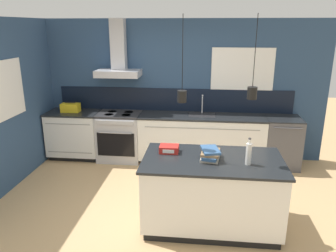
{
  "coord_description": "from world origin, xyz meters",
  "views": [
    {
      "loc": [
        0.56,
        -4.07,
        2.47
      ],
      "look_at": [
        0.05,
        0.53,
        1.05
      ],
      "focal_mm": 35.0,
      "sensor_mm": 36.0,
      "label": 1
    }
  ],
  "objects_px": {
    "bottle_on_island": "(249,153)",
    "red_supply_box": "(169,149)",
    "dishwasher": "(281,142)",
    "yellow_toolbox": "(71,108)",
    "book_stack": "(211,154)",
    "oven_range": "(120,136)"
  },
  "relations": [
    {
      "from": "bottle_on_island",
      "to": "red_supply_box",
      "type": "relative_size",
      "value": 1.34
    },
    {
      "from": "dishwasher",
      "to": "bottle_on_island",
      "type": "bearing_deg",
      "value": -112.54
    },
    {
      "from": "yellow_toolbox",
      "to": "red_supply_box",
      "type": "bearing_deg",
      "value": -41.75
    },
    {
      "from": "dishwasher",
      "to": "book_stack",
      "type": "height_order",
      "value": "book_stack"
    },
    {
      "from": "bottle_on_island",
      "to": "yellow_toolbox",
      "type": "height_order",
      "value": "bottle_on_island"
    },
    {
      "from": "dishwasher",
      "to": "red_supply_box",
      "type": "xyz_separation_m",
      "value": [
        -1.85,
        -1.85,
        0.5
      ]
    },
    {
      "from": "dishwasher",
      "to": "red_supply_box",
      "type": "relative_size",
      "value": 3.73
    },
    {
      "from": "oven_range",
      "to": "book_stack",
      "type": "relative_size",
      "value": 2.49
    },
    {
      "from": "red_supply_box",
      "to": "yellow_toolbox",
      "type": "height_order",
      "value": "yellow_toolbox"
    },
    {
      "from": "book_stack",
      "to": "red_supply_box",
      "type": "bearing_deg",
      "value": 161.77
    },
    {
      "from": "yellow_toolbox",
      "to": "book_stack",
      "type": "bearing_deg",
      "value": -37.9
    },
    {
      "from": "oven_range",
      "to": "dishwasher",
      "type": "bearing_deg",
      "value": 0.08
    },
    {
      "from": "red_supply_box",
      "to": "book_stack",
      "type": "bearing_deg",
      "value": -18.23
    },
    {
      "from": "book_stack",
      "to": "red_supply_box",
      "type": "height_order",
      "value": "book_stack"
    },
    {
      "from": "oven_range",
      "to": "red_supply_box",
      "type": "xyz_separation_m",
      "value": [
        1.14,
        -1.85,
        0.5
      ]
    },
    {
      "from": "dishwasher",
      "to": "book_stack",
      "type": "distance_m",
      "value": 2.47
    },
    {
      "from": "bottle_on_island",
      "to": "yellow_toolbox",
      "type": "xyz_separation_m",
      "value": [
        -3.04,
        2.13,
        -0.06
      ]
    },
    {
      "from": "book_stack",
      "to": "red_supply_box",
      "type": "distance_m",
      "value": 0.55
    },
    {
      "from": "book_stack",
      "to": "dishwasher",
      "type": "bearing_deg",
      "value": 56.83
    },
    {
      "from": "dishwasher",
      "to": "bottle_on_island",
      "type": "distance_m",
      "value": 2.38
    },
    {
      "from": "dishwasher",
      "to": "red_supply_box",
      "type": "height_order",
      "value": "red_supply_box"
    },
    {
      "from": "bottle_on_island",
      "to": "red_supply_box",
      "type": "height_order",
      "value": "bottle_on_island"
    }
  ]
}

